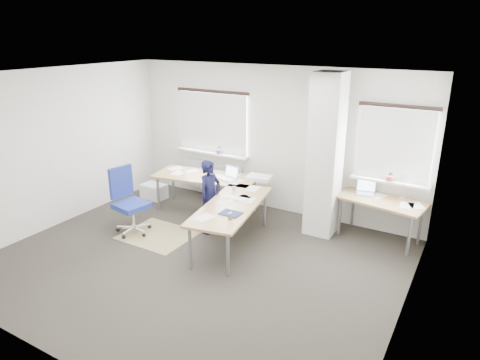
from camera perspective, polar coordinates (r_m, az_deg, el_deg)
The scene contains 8 objects.
ground at distance 6.80m, azimuth -5.79°, elevation -10.58°, with size 6.00×6.00×0.00m, color #2B2723.
room_shell at distance 6.39m, azimuth -2.59°, elevation 4.48°, with size 6.04×5.04×2.82m.
floor_mat at distance 7.67m, azimuth -10.88°, elevation -7.21°, with size 1.18×1.00×0.01m, color #9D8955.
white_crate at distance 9.29m, azimuth -11.40°, elevation -1.48°, with size 0.50×0.35×0.30m, color white.
desk_main at distance 7.60m, azimuth -2.63°, elevation -1.46°, with size 2.82×2.63×0.96m.
desk_side at distance 7.51m, azimuth 18.32°, elevation -2.77°, with size 1.50×0.93×1.22m.
task_chair at distance 7.77m, azimuth -14.34°, elevation -4.50°, with size 0.64×0.63×1.17m.
person at distance 7.43m, azimuth -4.00°, elevation -2.26°, with size 0.48×0.31×1.31m, color black.
Camera 1 is at (3.54, -4.74, 3.36)m, focal length 32.00 mm.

